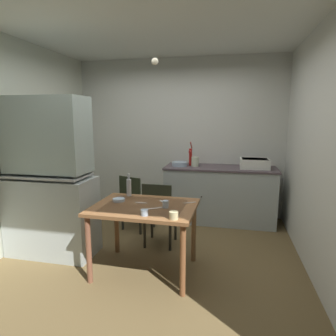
% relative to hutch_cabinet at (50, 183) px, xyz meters
% --- Properties ---
extents(ground_plane, '(4.54, 4.54, 0.00)m').
position_rel_hutch_cabinet_xyz_m(ground_plane, '(1.22, 0.18, -0.90)').
color(ground_plane, brown).
extents(wall_back, '(3.64, 0.10, 2.67)m').
position_rel_hutch_cabinet_xyz_m(wall_back, '(1.22, 1.96, 0.43)').
color(wall_back, silver).
rests_on(wall_back, ground).
extents(wall_left, '(0.10, 3.55, 2.67)m').
position_rel_hutch_cabinet_xyz_m(wall_left, '(-0.60, 0.18, 0.43)').
color(wall_left, beige).
rests_on(wall_left, ground).
extents(wall_right, '(0.10, 3.55, 2.67)m').
position_rel_hutch_cabinet_xyz_m(wall_right, '(3.05, 0.18, 0.43)').
color(wall_right, silver).
rests_on(wall_right, ground).
extents(ceiling_slab, '(3.64, 3.55, 0.10)m').
position_rel_hutch_cabinet_xyz_m(ceiling_slab, '(1.22, 0.18, 1.82)').
color(ceiling_slab, white).
extents(hutch_cabinet, '(1.05, 0.51, 1.93)m').
position_rel_hutch_cabinet_xyz_m(hutch_cabinet, '(0.00, 0.00, 0.00)').
color(hutch_cabinet, '#A7B1AE').
rests_on(hutch_cabinet, ground).
extents(counter_cabinet, '(1.76, 0.64, 0.90)m').
position_rel_hutch_cabinet_xyz_m(counter_cabinet, '(1.97, 1.59, -0.45)').
color(counter_cabinet, '#A7B1AE').
rests_on(counter_cabinet, ground).
extents(sink_basin, '(0.44, 0.34, 0.15)m').
position_rel_hutch_cabinet_xyz_m(sink_basin, '(2.49, 1.59, 0.08)').
color(sink_basin, white).
rests_on(sink_basin, counter_cabinet).
extents(hand_pump, '(0.05, 0.27, 0.39)m').
position_rel_hutch_cabinet_xyz_m(hand_pump, '(1.48, 1.63, 0.17)').
color(hand_pump, '#B21E19').
rests_on(hand_pump, counter_cabinet).
extents(mixing_bowl_counter, '(0.25, 0.25, 0.07)m').
position_rel_hutch_cabinet_xyz_m(mixing_bowl_counter, '(1.32, 1.54, 0.04)').
color(mixing_bowl_counter, '#9EB2C6').
rests_on(mixing_bowl_counter, counter_cabinet).
extents(stoneware_crock, '(0.12, 0.12, 0.15)m').
position_rel_hutch_cabinet_xyz_m(stoneware_crock, '(1.56, 1.58, 0.08)').
color(stoneware_crock, beige).
rests_on(stoneware_crock, counter_cabinet).
extents(dining_table, '(1.11, 0.84, 0.75)m').
position_rel_hutch_cabinet_xyz_m(dining_table, '(1.24, -0.17, -0.24)').
color(dining_table, brown).
rests_on(dining_table, ground).
extents(chair_far_side, '(0.41, 0.41, 0.86)m').
position_rel_hutch_cabinet_xyz_m(chair_far_side, '(1.24, 0.48, -0.44)').
color(chair_far_side, '#2A281F').
rests_on(chair_far_side, ground).
extents(chair_by_counter, '(0.51, 0.51, 0.84)m').
position_rel_hutch_cabinet_xyz_m(chair_by_counter, '(0.75, 0.94, -0.45)').
color(chair_by_counter, '#2A2A21').
rests_on(chair_by_counter, ground).
extents(serving_bowl_wide, '(0.14, 0.14, 0.03)m').
position_rel_hutch_cabinet_xyz_m(serving_bowl_wide, '(0.91, -0.08, -0.13)').
color(serving_bowl_wide, '#9EB2C6').
rests_on(serving_bowl_wide, dining_table).
extents(mug_tall, '(0.09, 0.09, 0.07)m').
position_rel_hutch_cabinet_xyz_m(mug_tall, '(1.63, -0.51, -0.11)').
color(mug_tall, beige).
rests_on(mug_tall, dining_table).
extents(teacup_cream, '(0.06, 0.06, 0.08)m').
position_rel_hutch_cabinet_xyz_m(teacup_cream, '(1.48, -0.20, -0.11)').
color(teacup_cream, '#9EB2C6').
rests_on(teacup_cream, dining_table).
extents(mug_dark, '(0.07, 0.07, 0.06)m').
position_rel_hutch_cabinet_xyz_m(mug_dark, '(1.34, -0.47, -0.12)').
color(mug_dark, '#9EB2C6').
rests_on(mug_dark, dining_table).
extents(glass_bottle, '(0.06, 0.06, 0.27)m').
position_rel_hutch_cabinet_xyz_m(glass_bottle, '(0.95, 0.15, -0.04)').
color(glass_bottle, '#B7BCC1').
rests_on(glass_bottle, dining_table).
extents(table_knife, '(0.17, 0.12, 0.00)m').
position_rel_hutch_cabinet_xyz_m(table_knife, '(1.36, -0.25, -0.14)').
color(table_knife, silver).
rests_on(table_knife, dining_table).
extents(teaspoon_near_bowl, '(0.13, 0.02, 0.00)m').
position_rel_hutch_cabinet_xyz_m(teaspoon_near_bowl, '(1.18, -0.09, -0.14)').
color(teaspoon_near_bowl, beige).
rests_on(teaspoon_near_bowl, dining_table).
extents(teaspoon_by_cup, '(0.13, 0.09, 0.00)m').
position_rel_hutch_cabinet_xyz_m(teaspoon_by_cup, '(1.70, 0.03, -0.14)').
color(teaspoon_by_cup, beige).
rests_on(teaspoon_by_cup, dining_table).
extents(serving_spoon, '(0.11, 0.14, 0.00)m').
position_rel_hutch_cabinet_xyz_m(serving_spoon, '(1.41, -0.02, -0.14)').
color(serving_spoon, beige).
rests_on(serving_spoon, dining_table).
extents(pendant_bulb, '(0.08, 0.08, 0.08)m').
position_rel_hutch_cabinet_xyz_m(pendant_bulb, '(1.25, 0.29, 1.41)').
color(pendant_bulb, '#F9EFCC').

